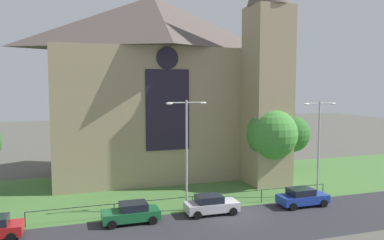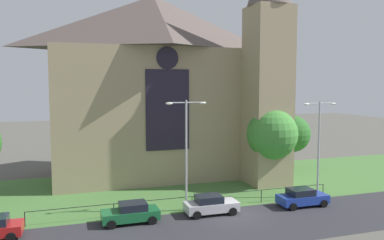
% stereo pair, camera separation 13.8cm
% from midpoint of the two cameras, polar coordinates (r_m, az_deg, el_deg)
% --- Properties ---
extents(ground, '(160.00, 160.00, 0.00)m').
position_cam_midpoint_polar(ground, '(40.63, 0.83, -9.37)').
color(ground, '#56544C').
extents(road_asphalt, '(120.00, 8.00, 0.01)m').
position_cam_midpoint_polar(road_asphalt, '(30.03, 8.53, -14.75)').
color(road_asphalt, '#2D2D33').
rests_on(road_asphalt, ground).
extents(grass_verge, '(120.00, 20.00, 0.01)m').
position_cam_midpoint_polar(grass_verge, '(38.80, 1.80, -10.07)').
color(grass_verge, '#477538').
rests_on(grass_verge, ground).
extents(church_building, '(23.20, 16.20, 26.00)m').
position_cam_midpoint_polar(church_building, '(44.19, -4.30, 5.25)').
color(church_building, tan).
rests_on(church_building, ground).
extents(iron_railing, '(25.36, 0.07, 1.13)m').
position_cam_midpoint_polar(iron_railing, '(32.61, 0.14, -11.32)').
color(iron_railing, black).
rests_on(iron_railing, ground).
extents(tree_right_near, '(5.08, 5.08, 7.81)m').
position_cam_midpoint_polar(tree_right_near, '(39.83, 11.67, -2.10)').
color(tree_right_near, '#423021').
rests_on(tree_right_near, ground).
extents(tree_right_far, '(4.41, 4.41, 6.55)m').
position_cam_midpoint_polar(tree_right_far, '(48.35, 14.40, -2.00)').
color(tree_right_far, '#423021').
rests_on(tree_right_far, ground).
extents(streetlamp_near, '(3.37, 0.26, 8.99)m').
position_cam_midpoint_polar(streetlamp_near, '(31.34, -0.72, -3.19)').
color(streetlamp_near, '#B2B2B7').
rests_on(streetlamp_near, ground).
extents(streetlamp_far, '(3.37, 0.26, 8.74)m').
position_cam_midpoint_polar(streetlamp_far, '(37.03, 18.09, -2.37)').
color(streetlamp_far, '#B2B2B7').
rests_on(streetlamp_far, ground).
extents(parked_car_green, '(4.20, 2.02, 1.51)m').
position_cam_midpoint_polar(parked_car_green, '(30.12, -8.75, -13.20)').
color(parked_car_green, '#196033').
rests_on(parked_car_green, ground).
extents(parked_car_silver, '(4.23, 2.07, 1.51)m').
position_cam_midpoint_polar(parked_car_silver, '(31.71, 2.86, -12.20)').
color(parked_car_silver, '#B7B7BC').
rests_on(parked_car_silver, ground).
extents(parked_car_blue, '(4.21, 2.04, 1.51)m').
position_cam_midpoint_polar(parked_car_blue, '(34.89, 15.83, -10.76)').
color(parked_car_blue, '#1E3899').
rests_on(parked_car_blue, ground).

